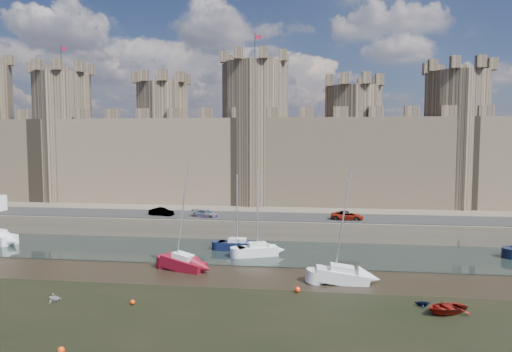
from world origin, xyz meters
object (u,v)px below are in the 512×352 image
at_px(sailboat_1, 237,245).
at_px(car_3, 347,216).
at_px(car_1, 161,212).
at_px(sailboat_5, 342,275).
at_px(sailboat_2, 257,250).
at_px(car_2, 206,214).
at_px(sailboat_4, 183,262).

bearing_deg(sailboat_1, car_3, 35.23).
bearing_deg(car_1, sailboat_5, -116.44).
relative_size(sailboat_2, sailboat_5, 0.93).
xyz_separation_m(car_2, sailboat_1, (5.69, -7.81, -2.30)).
bearing_deg(sailboat_5, car_1, 139.53).
xyz_separation_m(sailboat_1, sailboat_5, (11.51, -10.76, 0.01)).
relative_size(car_1, sailboat_2, 0.36).
distance_m(car_3, sailboat_5, 19.17).
height_order(car_3, sailboat_5, sailboat_5).
height_order(car_1, sailboat_2, sailboat_2).
height_order(sailboat_1, sailboat_4, sailboat_4).
xyz_separation_m(car_3, sailboat_5, (-1.68, -18.95, -2.34)).
bearing_deg(car_3, car_1, 92.83).
bearing_deg(car_3, sailboat_1, 124.75).
height_order(car_3, sailboat_1, sailboat_1).
xyz_separation_m(sailboat_4, sailboat_5, (15.50, -2.17, -0.03)).
distance_m(sailboat_2, sailboat_4, 9.16).
height_order(car_2, sailboat_4, sailboat_4).
bearing_deg(sailboat_5, sailboat_4, 170.42).
height_order(sailboat_1, sailboat_5, sailboat_5).
relative_size(car_3, sailboat_4, 0.40).
xyz_separation_m(car_1, sailboat_4, (8.07, -16.82, -2.31)).
distance_m(car_1, car_3, 25.25).
relative_size(sailboat_1, sailboat_4, 0.85).
distance_m(car_2, sailboat_2, 13.34).
bearing_deg(car_2, car_3, -72.56).
distance_m(car_2, sailboat_4, 16.64).
xyz_separation_m(sailboat_1, sailboat_4, (-3.99, -8.59, 0.04)).
bearing_deg(sailboat_1, sailboat_2, -37.44).
bearing_deg(car_1, sailboat_4, -141.97).
height_order(car_2, car_3, car_3).
xyz_separation_m(car_2, sailboat_5, (17.20, -18.57, -2.29)).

